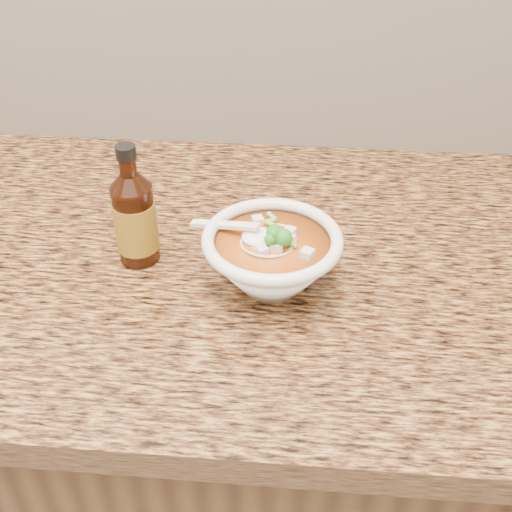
{
  "coord_description": "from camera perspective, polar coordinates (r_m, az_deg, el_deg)",
  "views": [
    {
      "loc": [
        0.27,
        0.97,
        1.43
      ],
      "look_at": [
        0.21,
        1.6,
        0.94
      ],
      "focal_mm": 45.0,
      "sensor_mm": 36.0,
      "label": 1
    }
  ],
  "objects": [
    {
      "name": "counter_slab",
      "position": [
        0.94,
        -12.62,
        0.29
      ],
      "size": [
        4.0,
        0.68,
        0.04
      ],
      "primitive_type": "cube",
      "color": "#A3753B",
      "rests_on": "cabinet"
    },
    {
      "name": "hot_sauce_bottle",
      "position": [
        0.85,
        -10.71,
        3.29
      ],
      "size": [
        0.07,
        0.07,
        0.17
      ],
      "rotation": [
        0.0,
        0.0,
        0.27
      ],
      "color": "#381507",
      "rests_on": "counter_slab"
    },
    {
      "name": "cabinet",
      "position": [
        1.26,
        -9.77,
        -16.26
      ],
      "size": [
        4.0,
        0.65,
        0.86
      ],
      "primitive_type": "cube",
      "color": "#351E10",
      "rests_on": "ground"
    },
    {
      "name": "soup_bowl",
      "position": [
        0.8,
        1.4,
        -0.28
      ],
      "size": [
        0.19,
        0.17,
        0.1
      ],
      "rotation": [
        0.0,
        0.0,
        -0.05
      ],
      "color": "white",
      "rests_on": "counter_slab"
    }
  ]
}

